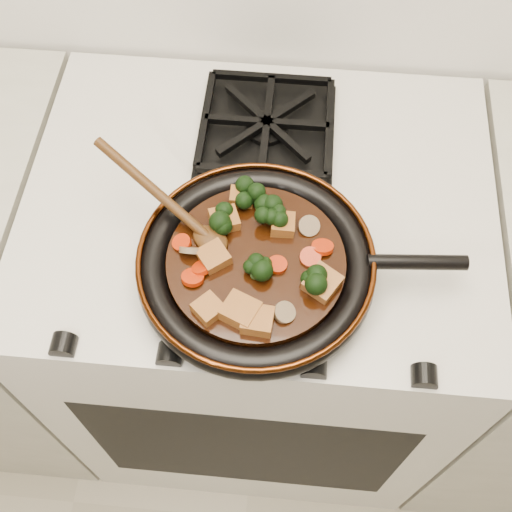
{
  "coord_description": "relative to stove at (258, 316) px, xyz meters",
  "views": [
    {
      "loc": [
        0.05,
        1.09,
        1.74
      ],
      "look_at": [
        0.01,
        1.54,
        0.97
      ],
      "focal_mm": 45.0,
      "sensor_mm": 36.0,
      "label": 1
    }
  ],
  "objects": [
    {
      "name": "carrot_coin_5",
      "position": [
        -0.08,
        -0.19,
        0.51
      ],
      "size": [
        0.03,
        0.03,
        0.02
      ],
      "primitive_type": "cylinder",
      "rotation": [
        -0.27,
        0.0,
        0.0
      ],
      "color": "#AE2204",
      "rests_on": "braising_sauce"
    },
    {
      "name": "tofu_cube_0",
      "position": [
        -0.05,
        -0.15,
        0.52
      ],
      "size": [
        0.05,
        0.05,
        0.02
      ],
      "primitive_type": "cube",
      "rotation": [
        -0.0,
        -0.07,
        0.64
      ],
      "color": "#925621",
      "rests_on": "braising_sauce"
    },
    {
      "name": "broccoli_floret_1",
      "position": [
        0.01,
        -0.18,
        0.52
      ],
      "size": [
        0.08,
        0.08,
        0.06
      ],
      "primitive_type": null,
      "rotation": [
        -0.08,
        -0.21,
        1.93
      ],
      "color": "black",
      "rests_on": "braising_sauce"
    },
    {
      "name": "broccoli_floret_3",
      "position": [
        0.09,
        -0.18,
        0.52
      ],
      "size": [
        0.09,
        0.09,
        0.08
      ],
      "primitive_type": null,
      "rotation": [
        -0.15,
        0.23,
        0.6
      ],
      "color": "black",
      "rests_on": "braising_sauce"
    },
    {
      "name": "carrot_coin_1",
      "position": [
        0.1,
        -0.12,
        0.51
      ],
      "size": [
        0.03,
        0.03,
        0.02
      ],
      "primitive_type": "cylinder",
      "rotation": [
        -0.33,
        -0.03,
        0.0
      ],
      "color": "#AE2204",
      "rests_on": "braising_sauce"
    },
    {
      "name": "wooden_spoon",
      "position": [
        -0.11,
        -0.09,
        0.53
      ],
      "size": [
        0.13,
        0.1,
        0.22
      ],
      "rotation": [
        0.0,
        0.0,
        2.58
      ],
      "color": "#41250E",
      "rests_on": "braising_sauce"
    },
    {
      "name": "carrot_coin_2",
      "position": [
        -0.1,
        -0.13,
        0.51
      ],
      "size": [
        0.03,
        0.03,
        0.02
      ],
      "primitive_type": "cylinder",
      "rotation": [
        0.08,
        -0.23,
        0.0
      ],
      "color": "#AE2204",
      "rests_on": "braising_sauce"
    },
    {
      "name": "broccoli_floret_2",
      "position": [
        0.02,
        -0.06,
        0.52
      ],
      "size": [
        0.07,
        0.07,
        0.07
      ],
      "primitive_type": null,
      "rotation": [
        0.24,
        0.13,
        0.08
      ],
      "color": "black",
      "rests_on": "braising_sauce"
    },
    {
      "name": "broccoli_floret_4",
      "position": [
        -0.04,
        -0.09,
        0.52
      ],
      "size": [
        0.09,
        0.09,
        0.07
      ],
      "primitive_type": null,
      "rotation": [
        0.2,
        0.11,
        2.33
      ],
      "color": "black",
      "rests_on": "braising_sauce"
    },
    {
      "name": "tofu_cube_6",
      "position": [
        0.02,
        -0.25,
        0.52
      ],
      "size": [
        0.04,
        0.04,
        0.02
      ],
      "primitive_type": "cube",
      "rotation": [
        0.0,
        0.05,
        1.49
      ],
      "color": "#925621",
      "rests_on": "braising_sauce"
    },
    {
      "name": "skillet",
      "position": [
        0.01,
        -0.15,
        0.49
      ],
      "size": [
        0.47,
        0.34,
        0.05
      ],
      "rotation": [
        0.0,
        0.0,
        0.08
      ],
      "color": "black",
      "rests_on": "burner_grate_front"
    },
    {
      "name": "braising_sauce",
      "position": [
        0.01,
        -0.15,
        0.5
      ],
      "size": [
        0.25,
        0.25,
        0.02
      ],
      "primitive_type": "cylinder",
      "color": "black",
      "rests_on": "skillet"
    },
    {
      "name": "burner_grate_back",
      "position": [
        0.0,
        0.14,
        0.46
      ],
      "size": [
        0.23,
        0.23,
        0.03
      ],
      "primitive_type": null,
      "color": "black",
      "rests_on": "stove"
    },
    {
      "name": "tofu_cube_1",
      "position": [
        -0.0,
        -0.23,
        0.52
      ],
      "size": [
        0.06,
        0.06,
        0.03
      ],
      "primitive_type": "cube",
      "rotation": [
        -0.03,
        0.05,
        1.15
      ],
      "color": "#925621",
      "rests_on": "braising_sauce"
    },
    {
      "name": "mushroom_slice_2",
      "position": [
        0.08,
        -0.09,
        0.52
      ],
      "size": [
        0.04,
        0.04,
        0.02
      ],
      "primitive_type": "cylinder",
      "rotation": [
        0.49,
        0.0,
        0.38
      ],
      "color": "#7A6346",
      "rests_on": "braising_sauce"
    },
    {
      "name": "broccoli_floret_5",
      "position": [
        0.02,
        -0.08,
        0.52
      ],
      "size": [
        0.08,
        0.07,
        0.07
      ],
      "primitive_type": null,
      "rotation": [
        -0.12,
        -0.13,
        1.13
      ],
      "color": "black",
      "rests_on": "braising_sauce"
    },
    {
      "name": "mushroom_slice_0",
      "position": [
        0.05,
        -0.23,
        0.52
      ],
      "size": [
        0.04,
        0.04,
        0.02
      ],
      "primitive_type": "cylinder",
      "rotation": [
        0.41,
        0.0,
        1.13
      ],
      "color": "#7A6346",
      "rests_on": "braising_sauce"
    },
    {
      "name": "carrot_coin_3",
      "position": [
        -0.07,
        -0.17,
        0.51
      ],
      "size": [
        0.03,
        0.03,
        0.02
      ],
      "primitive_type": "cylinder",
      "rotation": [
        -0.31,
        -0.34,
        0.0
      ],
      "color": "#AE2204",
      "rests_on": "braising_sauce"
    },
    {
      "name": "carrot_coin_4",
      "position": [
        0.04,
        -0.16,
        0.51
      ],
      "size": [
        0.03,
        0.03,
        0.01
      ],
      "primitive_type": "cylinder",
      "rotation": [
        -0.02,
        0.04,
        0.0
      ],
      "color": "#AE2204",
      "rests_on": "braising_sauce"
    },
    {
      "name": "tofu_cube_2",
      "position": [
        0.04,
        -0.09,
        0.52
      ],
      "size": [
        0.03,
        0.04,
        0.02
      ],
      "primitive_type": "cube",
      "rotation": [
        0.06,
        0.08,
        1.59
      ],
      "color": "#925621",
      "rests_on": "braising_sauce"
    },
    {
      "name": "carrot_coin_0",
      "position": [
        0.08,
        -0.14,
        0.51
      ],
      "size": [
        0.03,
        0.03,
        0.01
      ],
      "primitive_type": "cylinder",
      "rotation": [
        0.19,
        0.01,
        0.0
      ],
      "color": "#AE2204",
      "rests_on": "braising_sauce"
    },
    {
      "name": "mushroom_slice_1",
      "position": [
        -0.08,
        -0.15,
        0.52
      ],
      "size": [
        0.03,
        0.03,
        0.03
      ],
      "primitive_type": "cylinder",
      "rotation": [
        0.96,
        0.0,
        3.13
      ],
      "color": "#7A6346",
      "rests_on": "braising_sauce"
    },
    {
      "name": "stove",
      "position": [
        0.0,
        0.0,
        0.0
      ],
      "size": [
        0.76,
        0.6,
        0.9
      ],
      "primitive_type": "cube",
      "color": "beige",
      "rests_on": "ground"
    },
    {
      "name": "tofu_cube_4",
      "position": [
        -0.04,
        -0.09,
        0.52
      ],
      "size": [
        0.05,
        0.05,
        0.02
      ],
      "primitive_type": "cube",
      "rotation": [
        -0.01,
        0.06,
        0.37
      ],
      "color": "#925621",
      "rests_on": "braising_sauce"
    },
    {
      "name": "tofu_cube_3",
      "position": [
        -0.02,
        -0.05,
        0.52
      ],
      "size": [
        0.04,
        0.03,
        0.02
      ],
      "primitive_type": "cube",
      "rotation": [
        -0.07,
        0.06,
        0.01
      ],
      "color": "#925621",
      "rests_on": "braising_sauce"
    },
    {
      "name": "tofu_cube_7",
      "position": [
        -0.05,
        -0.23,
        0.52
      ],
      "size": [
        0.05,
        0.05,
        0.02
      ],
      "primitive_type": "cube",
      "rotation": [
        0.04,
        0.02,
        2.39
      ],
      "color": "#925621",
      "rests_on": "braising_sauce"
    },
    {
      "name": "tofu_cube_5",
      "position": [
        0.1,
        -0.18,
        0.52
      ],
      "size": [
        0.06,
        0.06,
        0.03
      ],
      "primitive_type": "cube",
      "rotation": [
        -0.05,
        -0.06,
        2.58
      ],
      "color": "#925621",
      "rests_on": "braising_sauce"
    },
    {
      "name": "burner_grate_front",
      "position": [
        0.0,
        -0.14,
        0.46
      ],
      "size": [
        0.23,
        0.23,
        0.03
      ],
      "primitive_type": null,
      "color": "black",
      "rests_on": "stove"
    },
    {
      "name": "broccoli_floret_0",
      "position": [
        -0.01,
        -0.05,
        0.52
      ],
      "size": [
        0.09,
        0.08,
        0.08
      ],
      "primitive_type": null,
      "rotation": [
        -0.24,
        -0.15,
        0.61
      ],
      "color": "black",
      "rests_on": "braising_sauce"
    }
  ]
}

